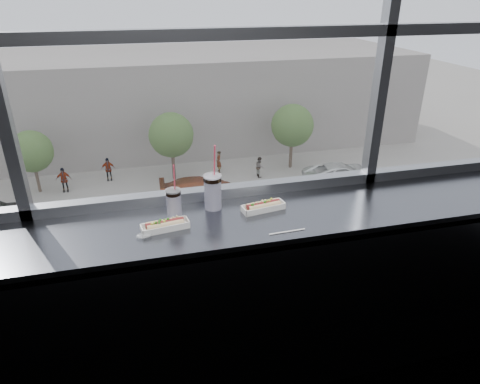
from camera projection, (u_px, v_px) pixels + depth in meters
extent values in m
plane|color=black|center=(215.00, 274.00, 2.74)|extent=(6.00, 0.00, 6.00)
cube|color=#5B5D64|center=(222.00, 224.00, 2.27)|extent=(6.00, 0.55, 0.06)
cube|color=#5B5D64|center=(234.00, 332.00, 2.27)|extent=(6.00, 0.04, 1.04)
cube|color=white|center=(165.00, 229.00, 2.17)|extent=(0.25, 0.11, 0.01)
cube|color=white|center=(165.00, 226.00, 2.16)|extent=(0.25, 0.11, 0.03)
cylinder|color=#D4B582|center=(165.00, 225.00, 2.16)|extent=(0.19, 0.07, 0.04)
cylinder|color=maroon|center=(165.00, 223.00, 2.15)|extent=(0.20, 0.06, 0.03)
cube|color=white|center=(263.00, 209.00, 2.36)|extent=(0.25, 0.12, 0.01)
cube|color=white|center=(263.00, 207.00, 2.35)|extent=(0.25, 0.12, 0.03)
cylinder|color=#D4B582|center=(263.00, 206.00, 2.35)|extent=(0.19, 0.07, 0.04)
cylinder|color=maroon|center=(263.00, 204.00, 2.34)|extent=(0.20, 0.06, 0.03)
cylinder|color=white|center=(174.00, 204.00, 2.25)|extent=(0.08, 0.08, 0.16)
cylinder|color=black|center=(173.00, 193.00, 2.22)|extent=(0.08, 0.08, 0.02)
cylinder|color=silver|center=(173.00, 191.00, 2.21)|extent=(0.08, 0.08, 0.01)
cylinder|color=#FC415E|center=(174.00, 178.00, 2.18)|extent=(0.01, 0.04, 0.16)
cylinder|color=white|center=(213.00, 193.00, 2.34)|extent=(0.09, 0.09, 0.19)
cylinder|color=black|center=(212.00, 179.00, 2.30)|extent=(0.10, 0.10, 0.02)
cylinder|color=silver|center=(212.00, 176.00, 2.30)|extent=(0.10, 0.10, 0.01)
cylinder|color=#FC415E|center=(215.00, 162.00, 2.26)|extent=(0.01, 0.05, 0.20)
cylinder|color=white|center=(287.00, 232.00, 2.14)|extent=(0.19, 0.01, 0.01)
ellipsoid|color=silver|center=(144.00, 235.00, 2.09)|extent=(0.09, 0.06, 0.02)
plane|color=gray|center=(140.00, 124.00, 45.78)|extent=(120.00, 120.00, 0.00)
cube|color=black|center=(155.00, 235.00, 25.21)|extent=(80.00, 10.00, 0.06)
cube|color=gray|center=(148.00, 181.00, 32.21)|extent=(80.00, 6.00, 0.04)
cube|color=gray|center=(138.00, 99.00, 39.24)|extent=(50.00, 14.00, 8.00)
imported|color=white|center=(341.00, 171.00, 31.30)|extent=(2.73, 6.24, 2.06)
imported|color=#AE2130|center=(173.00, 255.00, 21.42)|extent=(3.30, 6.40, 2.04)
imported|color=silver|center=(320.00, 235.00, 23.14)|extent=(2.95, 6.45, 2.11)
imported|color=#933D1A|center=(199.00, 186.00, 28.98)|extent=(2.75, 6.19, 2.03)
imported|color=#333333|center=(15.00, 275.00, 19.76)|extent=(3.63, 7.11, 2.28)
imported|color=navy|center=(400.00, 224.00, 24.23)|extent=(2.69, 6.27, 2.08)
imported|color=#66605B|center=(260.00, 165.00, 32.62)|extent=(0.63, 0.84, 1.89)
imported|color=#66605B|center=(219.00, 160.00, 33.34)|extent=(0.69, 0.92, 2.07)
imported|color=#66605B|center=(108.00, 167.00, 31.91)|extent=(0.95, 0.71, 2.13)
imported|color=#66605B|center=(63.00, 177.00, 30.10)|extent=(0.97, 0.72, 2.17)
cylinder|color=#47382B|center=(37.00, 178.00, 30.09)|extent=(0.22, 0.22, 2.18)
sphere|color=#4A6E2F|center=(31.00, 151.00, 29.23)|extent=(2.90, 2.90, 2.90)
cylinder|color=#47382B|center=(173.00, 164.00, 32.13)|extent=(0.25, 0.25, 2.47)
sphere|color=#4A6E2F|center=(171.00, 135.00, 31.15)|extent=(3.30, 3.30, 3.30)
cylinder|color=#47382B|center=(291.00, 153.00, 34.18)|extent=(0.25, 0.25, 2.50)
sphere|color=#4A6E2F|center=(292.00, 125.00, 33.20)|extent=(3.33, 3.33, 3.33)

